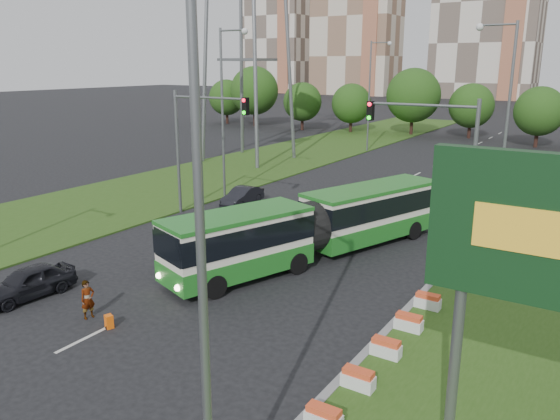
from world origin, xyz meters
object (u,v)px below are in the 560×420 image
Objects in this scene: articulated_bus at (313,225)px; car_left_near at (28,282)px; shopping_trolley at (109,322)px; traffic_mast_median at (441,152)px; traffic_mast_left at (196,134)px; pedestrian at (88,299)px; car_left_far at (242,196)px.

articulated_bus is 4.23× the size of car_left_near.
traffic_mast_median is at bearing 82.55° from shopping_trolley.
car_left_near is (2.39, -13.73, -4.68)m from traffic_mast_left.
traffic_mast_median reaches higher than pedestrian.
car_left_near reaches higher than shopping_trolley.
articulated_bus reaches higher than shopping_trolley.
car_left_near is 3.76m from pedestrian.
traffic_mast_left is at bearing 104.69° from car_left_near.
articulated_bus is 11.36m from car_left_far.
car_left_far is 18.24m from pedestrian.
car_left_near is at bearing -161.16° from shopping_trolley.
traffic_mast_left is 0.48× the size of articulated_bus.
car_left_far is (-1.65, 17.48, -0.04)m from car_left_near.
traffic_mast_median is at bearing 55.42° from articulated_bus.
articulated_bus reaches higher than car_left_near.
traffic_mast_left is 5.16× the size of pedestrian.
traffic_mast_median is 17.81m from pedestrian.
shopping_trolley is (-7.68, -14.83, -5.09)m from traffic_mast_median.
traffic_mast_median is 7.35m from articulated_bus.
shopping_trolley is at bearing -117.38° from traffic_mast_median.
pedestrian is (-3.87, -10.93, -0.90)m from articulated_bus.
articulated_bus is at bearing 97.05° from shopping_trolley.
pedestrian is (3.76, 0.06, 0.11)m from car_left_near.
traffic_mast_left is at bearing 36.13° from pedestrian.
traffic_mast_left is at bearing -176.23° from traffic_mast_median.
traffic_mast_median is 15.19m from traffic_mast_left.
traffic_mast_median reaches higher than articulated_bus.
car_left_near is at bearing -130.92° from traffic_mast_median.
car_left_far is 2.48× the size of pedestrian.
pedestrian is at bearing -76.76° from car_left_far.
shopping_trolley is at bearing -61.60° from traffic_mast_left.
shopping_trolley is (1.33, -0.16, -0.52)m from pedestrian.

